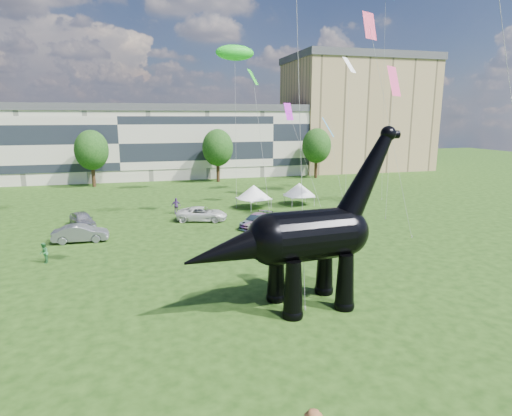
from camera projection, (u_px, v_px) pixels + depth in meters
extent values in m
plane|color=#16330C|center=(253.00, 342.00, 21.16)|extent=(220.00, 220.00, 0.00)
cube|color=beige|center=(120.00, 145.00, 76.28)|extent=(78.00, 11.00, 12.00)
cube|color=tan|center=(356.00, 116.00, 90.51)|extent=(28.00, 18.00, 22.00)
cylinder|color=#382314|center=(94.00, 177.00, 67.68)|extent=(0.56, 0.56, 3.20)
ellipsoid|color=#14380F|center=(91.00, 147.00, 66.69)|extent=(5.20, 5.20, 6.24)
cylinder|color=#382314|center=(218.00, 172.00, 72.86)|extent=(0.56, 0.56, 3.20)
ellipsoid|color=#14380F|center=(218.00, 145.00, 71.88)|extent=(5.20, 5.20, 6.24)
cylinder|color=#382314|center=(316.00, 169.00, 77.53)|extent=(0.56, 0.56, 3.20)
ellipsoid|color=#14380F|center=(317.00, 143.00, 76.55)|extent=(5.20, 5.20, 6.24)
cone|color=black|center=(293.00, 290.00, 23.41)|extent=(1.22, 1.22, 3.28)
sphere|color=black|center=(293.00, 314.00, 23.71)|extent=(1.20, 1.20, 1.20)
cone|color=black|center=(276.00, 275.00, 25.62)|extent=(1.22, 1.22, 3.28)
sphere|color=black|center=(276.00, 297.00, 25.92)|extent=(1.20, 1.20, 1.20)
cone|color=black|center=(345.00, 282.00, 24.50)|extent=(1.22, 1.22, 3.28)
sphere|color=black|center=(344.00, 305.00, 24.81)|extent=(1.20, 1.20, 1.20)
cone|color=black|center=(325.00, 268.00, 26.72)|extent=(1.22, 1.22, 3.28)
sphere|color=black|center=(324.00, 290.00, 27.02)|extent=(1.20, 1.20, 1.20)
cylinder|color=black|center=(309.00, 235.00, 24.48)|extent=(4.81, 3.31, 2.95)
sphere|color=black|center=(272.00, 239.00, 23.71)|extent=(2.95, 2.95, 2.95)
sphere|color=black|center=(344.00, 232.00, 25.24)|extent=(2.84, 2.84, 2.84)
cone|color=black|center=(366.00, 177.00, 25.03)|extent=(4.24, 1.96, 5.79)
sphere|color=black|center=(388.00, 134.00, 24.95)|extent=(0.92, 0.92, 0.92)
cylinder|color=black|center=(393.00, 135.00, 25.07)|extent=(0.80, 0.54, 0.48)
cone|color=black|center=(233.00, 250.00, 23.03)|extent=(5.95, 2.75, 3.21)
imported|color=#A3A3A7|center=(82.00, 220.00, 42.98)|extent=(3.28, 4.87, 1.54)
imported|color=slate|center=(81.00, 233.00, 37.93)|extent=(4.72, 1.74, 1.54)
imported|color=silver|center=(202.00, 214.00, 45.63)|extent=(5.83, 3.86, 1.49)
imported|color=#595960|center=(256.00, 221.00, 43.03)|extent=(4.54, 4.64, 1.34)
cube|color=white|center=(254.00, 199.00, 51.84)|extent=(4.18, 4.18, 0.13)
cone|color=white|center=(254.00, 192.00, 51.66)|extent=(5.30, 5.30, 1.61)
cylinder|color=#999999|center=(251.00, 207.00, 49.90)|extent=(0.06, 0.06, 1.18)
cylinder|color=#999999|center=(271.00, 204.00, 51.67)|extent=(0.06, 0.06, 1.18)
cylinder|color=#999999|center=(237.00, 203.00, 52.26)|extent=(0.06, 0.06, 1.18)
cylinder|color=#999999|center=(256.00, 200.00, 54.02)|extent=(0.06, 0.06, 1.18)
cube|color=silver|center=(299.00, 196.00, 53.92)|extent=(3.15, 3.15, 0.13)
cone|color=silver|center=(299.00, 189.00, 53.74)|extent=(3.99, 3.99, 1.57)
cylinder|color=#999999|center=(292.00, 203.00, 52.27)|extent=(0.06, 0.06, 1.15)
cylinder|color=#999999|center=(314.00, 202.00, 53.03)|extent=(0.06, 0.06, 1.15)
cylinder|color=#999999|center=(284.00, 199.00, 55.04)|extent=(0.06, 0.06, 1.15)
cylinder|color=#999999|center=(305.00, 197.00, 55.81)|extent=(0.06, 0.06, 1.15)
imported|color=brown|center=(295.00, 231.00, 38.33)|extent=(1.22, 1.24, 1.71)
imported|color=#327D40|center=(44.00, 253.00, 32.38)|extent=(0.69, 0.84, 1.59)
imported|color=#5F3A83|center=(176.00, 206.00, 48.89)|extent=(1.13, 0.57, 1.85)
imported|color=black|center=(341.00, 224.00, 41.14)|extent=(1.36, 1.51, 1.67)
imported|color=teal|center=(350.00, 196.00, 55.54)|extent=(0.62, 0.68, 1.56)
plane|color=#147FD6|center=(328.00, 127.00, 61.34)|extent=(3.01, 3.68, 2.77)
ellipsoid|color=green|center=(235.00, 53.00, 57.93)|extent=(4.38, 5.80, 2.06)
plane|color=#D83C5B|center=(370.00, 26.00, 40.09)|extent=(2.51, 1.63, 2.47)
plane|color=#AD1AB9|center=(289.00, 112.00, 51.84)|extent=(2.00, 1.69, 2.04)
plane|color=white|center=(349.00, 65.00, 54.20)|extent=(2.64, 2.55, 1.95)
plane|color=green|center=(253.00, 77.00, 44.52)|extent=(1.71, 2.05, 1.59)
plane|color=#D63B72|center=(394.00, 81.00, 46.32)|extent=(3.17, 2.56, 3.16)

